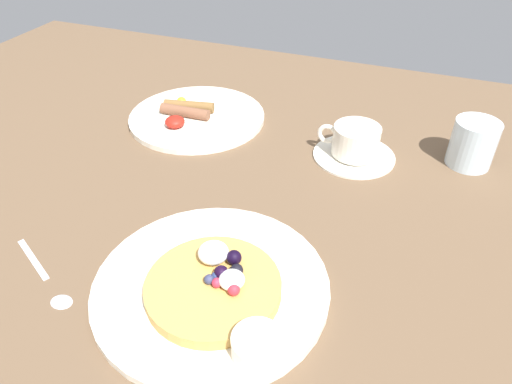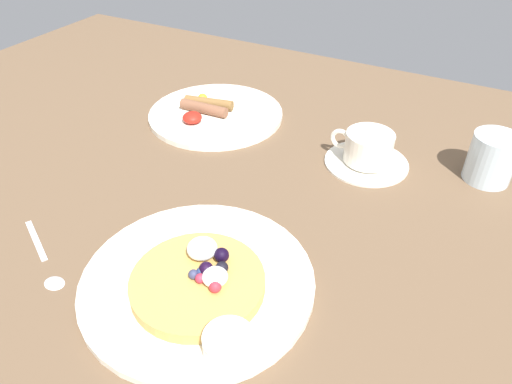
# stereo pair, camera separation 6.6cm
# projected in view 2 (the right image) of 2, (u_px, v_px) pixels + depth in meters

# --- Properties ---
(ground_plane) EXTENTS (1.72, 1.27, 0.03)m
(ground_plane) POSITION_uv_depth(u_px,v_px,m) (227.00, 209.00, 0.74)
(ground_plane) COLOR brown
(pancake_plate) EXTENTS (0.29, 0.29, 0.01)m
(pancake_plate) POSITION_uv_depth(u_px,v_px,m) (198.00, 281.00, 0.59)
(pancake_plate) COLOR white
(pancake_plate) RESTS_ON ground_plane
(pancake_with_berries) EXTENTS (0.16, 0.16, 0.04)m
(pancake_with_berries) POSITION_uv_depth(u_px,v_px,m) (199.00, 280.00, 0.57)
(pancake_with_berries) COLOR tan
(pancake_with_berries) RESTS_ON pancake_plate
(syrup_ramekin) EXTENTS (0.06, 0.06, 0.03)m
(syrup_ramekin) POSITION_uv_depth(u_px,v_px,m) (229.00, 344.00, 0.50)
(syrup_ramekin) COLOR white
(syrup_ramekin) RESTS_ON pancake_plate
(breakfast_plate) EXTENTS (0.27, 0.27, 0.01)m
(breakfast_plate) POSITION_uv_depth(u_px,v_px,m) (216.00, 114.00, 0.95)
(breakfast_plate) COLOR white
(breakfast_plate) RESTS_ON ground_plane
(fried_breakfast) EXTENTS (0.11, 0.13, 0.02)m
(fried_breakfast) POSITION_uv_depth(u_px,v_px,m) (203.00, 107.00, 0.94)
(fried_breakfast) COLOR brown
(fried_breakfast) RESTS_ON breakfast_plate
(coffee_saucer) EXTENTS (0.14, 0.14, 0.01)m
(coffee_saucer) POSITION_uv_depth(u_px,v_px,m) (366.00, 162.00, 0.81)
(coffee_saucer) COLOR white
(coffee_saucer) RESTS_ON ground_plane
(coffee_cup) EXTENTS (0.11, 0.08, 0.05)m
(coffee_cup) POSITION_uv_depth(u_px,v_px,m) (368.00, 146.00, 0.79)
(coffee_cup) COLOR white
(coffee_cup) RESTS_ON coffee_saucer
(teaspoon) EXTENTS (0.14, 0.08, 0.01)m
(teaspoon) POSITION_uv_depth(u_px,v_px,m) (47.00, 265.00, 0.62)
(teaspoon) COLOR silver
(teaspoon) RESTS_ON ground_plane
(water_glass) EXTENTS (0.07, 0.07, 0.08)m
(water_glass) POSITION_uv_depth(u_px,v_px,m) (492.00, 158.00, 0.75)
(water_glass) COLOR silver
(water_glass) RESTS_ON ground_plane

